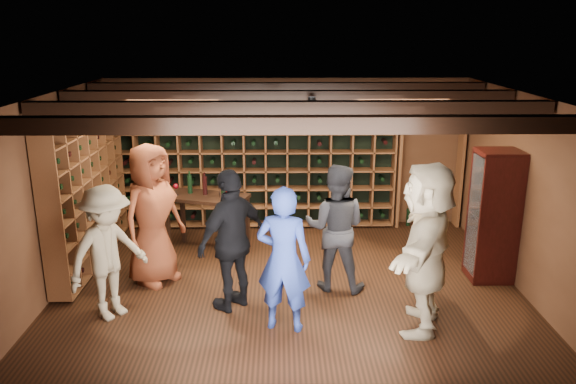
{
  "coord_description": "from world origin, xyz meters",
  "views": [
    {
      "loc": [
        -0.11,
        -6.8,
        3.29
      ],
      "look_at": [
        -0.01,
        0.2,
        1.24
      ],
      "focal_mm": 35.0,
      "sensor_mm": 36.0,
      "label": 1
    }
  ],
  "objects_px": {
    "guest_khaki": "(108,253)",
    "guest_woman_black": "(233,240)",
    "man_blue_shirt": "(284,259)",
    "tasting_table": "(207,202)",
    "guest_beige": "(425,247)",
    "man_grey_suit": "(335,228)",
    "guest_red_floral": "(152,214)",
    "display_cabinet": "(493,219)"
  },
  "relations": [
    {
      "from": "guest_woman_black",
      "to": "man_blue_shirt",
      "type": "bearing_deg",
      "value": 93.4
    },
    {
      "from": "guest_beige",
      "to": "man_grey_suit",
      "type": "bearing_deg",
      "value": -119.72
    },
    {
      "from": "guest_khaki",
      "to": "tasting_table",
      "type": "height_order",
      "value": "guest_khaki"
    },
    {
      "from": "display_cabinet",
      "to": "man_grey_suit",
      "type": "xyz_separation_m",
      "value": [
        -2.12,
        -0.25,
        -0.02
      ]
    },
    {
      "from": "man_grey_suit",
      "to": "guest_woman_black",
      "type": "relative_size",
      "value": 0.96
    },
    {
      "from": "display_cabinet",
      "to": "guest_beige",
      "type": "distance_m",
      "value": 1.77
    },
    {
      "from": "guest_khaki",
      "to": "guest_woman_black",
      "type": "bearing_deg",
      "value": -44.63
    },
    {
      "from": "guest_khaki",
      "to": "man_blue_shirt",
      "type": "bearing_deg",
      "value": -61.35
    },
    {
      "from": "guest_khaki",
      "to": "guest_beige",
      "type": "distance_m",
      "value": 3.61
    },
    {
      "from": "man_blue_shirt",
      "to": "guest_khaki",
      "type": "relative_size",
      "value": 1.05
    },
    {
      "from": "guest_red_floral",
      "to": "guest_woman_black",
      "type": "xyz_separation_m",
      "value": [
        1.11,
        -0.75,
        -0.07
      ]
    },
    {
      "from": "guest_khaki",
      "to": "guest_beige",
      "type": "xyz_separation_m",
      "value": [
        3.59,
        -0.3,
        0.17
      ]
    },
    {
      "from": "guest_woman_black",
      "to": "tasting_table",
      "type": "height_order",
      "value": "guest_woman_black"
    },
    {
      "from": "man_grey_suit",
      "to": "guest_red_floral",
      "type": "height_order",
      "value": "guest_red_floral"
    },
    {
      "from": "guest_red_floral",
      "to": "tasting_table",
      "type": "distance_m",
      "value": 1.18
    },
    {
      "from": "tasting_table",
      "to": "guest_beige",
      "type": "bearing_deg",
      "value": -22.51
    },
    {
      "from": "tasting_table",
      "to": "guest_red_floral",
      "type": "bearing_deg",
      "value": -102.38
    },
    {
      "from": "display_cabinet",
      "to": "man_grey_suit",
      "type": "relative_size",
      "value": 1.05
    },
    {
      "from": "man_blue_shirt",
      "to": "tasting_table",
      "type": "xyz_separation_m",
      "value": [
        -1.13,
        2.27,
        -0.05
      ]
    },
    {
      "from": "guest_woman_black",
      "to": "guest_beige",
      "type": "distance_m",
      "value": 2.23
    },
    {
      "from": "display_cabinet",
      "to": "guest_khaki",
      "type": "height_order",
      "value": "display_cabinet"
    },
    {
      "from": "guest_red_floral",
      "to": "guest_woman_black",
      "type": "bearing_deg",
      "value": -89.61
    },
    {
      "from": "guest_woman_black",
      "to": "guest_red_floral",
      "type": "bearing_deg",
      "value": -80.45
    },
    {
      "from": "guest_khaki",
      "to": "display_cabinet",
      "type": "bearing_deg",
      "value": -41.32
    },
    {
      "from": "display_cabinet",
      "to": "tasting_table",
      "type": "height_order",
      "value": "display_cabinet"
    },
    {
      "from": "display_cabinet",
      "to": "guest_woman_black",
      "type": "relative_size",
      "value": 1.01
    },
    {
      "from": "tasting_table",
      "to": "guest_khaki",
      "type": "bearing_deg",
      "value": -96.99
    },
    {
      "from": "man_grey_suit",
      "to": "tasting_table",
      "type": "distance_m",
      "value": 2.19
    },
    {
      "from": "tasting_table",
      "to": "man_grey_suit",
      "type": "bearing_deg",
      "value": -17.11
    },
    {
      "from": "man_grey_suit",
      "to": "tasting_table",
      "type": "xyz_separation_m",
      "value": [
        -1.8,
        1.25,
        -0.05
      ]
    },
    {
      "from": "man_blue_shirt",
      "to": "guest_red_floral",
      "type": "xyz_separation_m",
      "value": [
        -1.71,
        1.26,
        0.11
      ]
    },
    {
      "from": "guest_red_floral",
      "to": "guest_beige",
      "type": "bearing_deg",
      "value": -76.42
    },
    {
      "from": "man_blue_shirt",
      "to": "guest_beige",
      "type": "height_order",
      "value": "guest_beige"
    },
    {
      "from": "man_grey_suit",
      "to": "guest_woman_black",
      "type": "xyz_separation_m",
      "value": [
        -1.27,
        -0.52,
        0.04
      ]
    },
    {
      "from": "man_blue_shirt",
      "to": "guest_woman_black",
      "type": "bearing_deg",
      "value": -28.18
    },
    {
      "from": "man_grey_suit",
      "to": "guest_beige",
      "type": "distance_m",
      "value": 1.36
    },
    {
      "from": "guest_beige",
      "to": "man_blue_shirt",
      "type": "bearing_deg",
      "value": -70.56
    },
    {
      "from": "man_grey_suit",
      "to": "guest_red_floral",
      "type": "relative_size",
      "value": 0.88
    },
    {
      "from": "guest_woman_black",
      "to": "guest_khaki",
      "type": "xyz_separation_m",
      "value": [
        -1.42,
        -0.2,
        -0.07
      ]
    },
    {
      "from": "man_grey_suit",
      "to": "guest_beige",
      "type": "xyz_separation_m",
      "value": [
        0.89,
        -1.02,
        0.14
      ]
    },
    {
      "from": "guest_red_floral",
      "to": "guest_beige",
      "type": "height_order",
      "value": "guest_beige"
    },
    {
      "from": "man_blue_shirt",
      "to": "man_grey_suit",
      "type": "bearing_deg",
      "value": -111.13
    }
  ]
}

